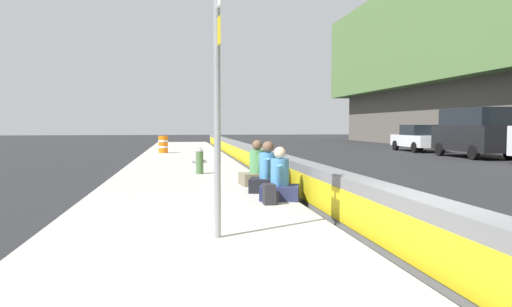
{
  "coord_description": "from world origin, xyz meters",
  "views": [
    {
      "loc": [
        -5.27,
        2.8,
        1.69
      ],
      "look_at": [
        8.3,
        0.69,
        0.89
      ],
      "focal_mm": 34.2,
      "sensor_mm": 36.0,
      "label": 1
    }
  ],
  "objects": [
    {
      "name": "seated_person_rear",
      "position": [
        7.12,
        0.84,
        0.51
      ],
      "size": [
        0.8,
        0.91,
        1.17
      ],
      "color": "#706651",
      "rests_on": "sidewalk_strip"
    },
    {
      "name": "jersey_barrier",
      "position": [
        0.0,
        0.0,
        0.42
      ],
      "size": [
        76.0,
        0.45,
        0.85
      ],
      "color": "slate",
      "rests_on": "ground_plane"
    },
    {
      "name": "seated_person_foreground",
      "position": [
        4.62,
        0.77,
        0.49
      ],
      "size": [
        0.86,
        0.94,
        1.1
      ],
      "color": "#23284C",
      "rests_on": "sidewalk_strip"
    },
    {
      "name": "fire_hydrant",
      "position": [
        10.27,
        2.2,
        0.59
      ],
      "size": [
        0.26,
        0.46,
        0.88
      ],
      "color": "#47663D",
      "rests_on": "sidewalk_strip"
    },
    {
      "name": "parked_car_fourth",
      "position": [
        17.93,
        -12.2,
        1.35
      ],
      "size": [
        5.15,
        2.21,
        2.56
      ],
      "color": "black",
      "rests_on": "ground_plane"
    },
    {
      "name": "parked_car_midline",
      "position": [
        23.92,
        -12.23,
        0.86
      ],
      "size": [
        4.56,
        2.06,
        1.71
      ],
      "color": "silver",
      "rests_on": "ground_plane"
    },
    {
      "name": "seated_person_middle",
      "position": [
        5.81,
        0.8,
        0.51
      ],
      "size": [
        0.9,
        0.99,
        1.18
      ],
      "color": "black",
      "rests_on": "sidewalk_strip"
    },
    {
      "name": "construction_barrel",
      "position": [
        22.35,
        3.76,
        0.62
      ],
      "size": [
        0.54,
        0.54,
        0.95
      ],
      "color": "orange",
      "rests_on": "sidewalk_strip"
    },
    {
      "name": "route_sign_post",
      "position": [
        1.39,
        2.3,
        2.21
      ],
      "size": [
        0.44,
        0.09,
        3.6
      ],
      "color": "gray",
      "rests_on": "sidewalk_strip"
    },
    {
      "name": "sidewalk_strip",
      "position": [
        0.0,
        2.65,
        0.07
      ],
      "size": [
        80.0,
        4.4,
        0.14
      ],
      "primitive_type": "cube",
      "color": "#A8A59E",
      "rests_on": "ground_plane"
    },
    {
      "name": "backpack",
      "position": [
        4.06,
        1.08,
        0.33
      ],
      "size": [
        0.32,
        0.28,
        0.4
      ],
      "color": "#232328",
      "rests_on": "sidewalk_strip"
    },
    {
      "name": "ground_plane",
      "position": [
        0.0,
        0.0,
        0.0
      ],
      "size": [
        160.0,
        160.0,
        0.0
      ],
      "primitive_type": "plane",
      "color": "#232326",
      "rests_on": "ground"
    }
  ]
}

